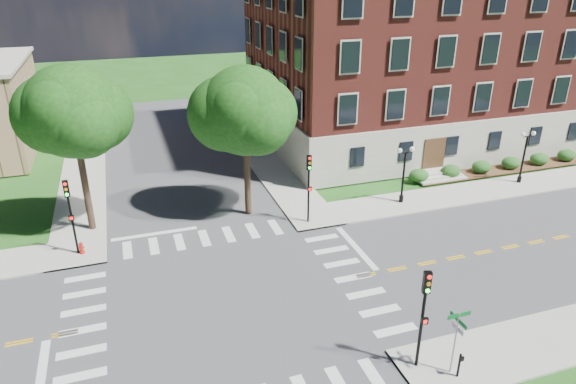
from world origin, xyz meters
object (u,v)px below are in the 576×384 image
object	(u,v)px
traffic_signal_nw	(70,208)
twin_lamp_west	(404,171)
traffic_signal_ne	(309,180)
push_button_post	(460,364)
traffic_signal_se	(424,307)
twin_lamp_east	(524,154)
fire_hydrant	(82,248)
street_sign_pole	(457,331)

from	to	relation	value
traffic_signal_nw	twin_lamp_west	size ratio (longest dim) A/B	1.13
traffic_signal_ne	push_button_post	bearing A→B (deg)	-86.24
traffic_signal_se	traffic_signal_ne	bearing A→B (deg)	88.92
twin_lamp_east	push_button_post	bearing A→B (deg)	-136.55
traffic_signal_nw	twin_lamp_east	world-z (taller)	traffic_signal_nw
traffic_signal_nw	twin_lamp_west	distance (m)	22.41
fire_hydrant	push_button_post	bearing A→B (deg)	-45.73
twin_lamp_east	traffic_signal_nw	bearing A→B (deg)	-178.95
traffic_signal_ne	twin_lamp_west	distance (m)	7.71
twin_lamp_east	fire_hydrant	size ratio (longest dim) A/B	5.64
traffic_signal_ne	street_sign_pole	distance (m)	15.22
street_sign_pole	traffic_signal_nw	bearing A→B (deg)	134.97
traffic_signal_se	street_sign_pole	distance (m)	1.67
traffic_signal_ne	push_button_post	distance (m)	15.73
traffic_signal_nw	street_sign_pole	distance (m)	22.14
street_sign_pole	fire_hydrant	size ratio (longest dim) A/B	4.13
twin_lamp_east	push_button_post	distance (m)	24.21
traffic_signal_se	traffic_signal_nw	world-z (taller)	same
twin_lamp_east	street_sign_pole	distance (m)	24.01
street_sign_pole	push_button_post	distance (m)	1.56
twin_lamp_east	street_sign_pole	world-z (taller)	twin_lamp_east
twin_lamp_west	push_button_post	size ratio (longest dim) A/B	3.53
street_sign_pole	push_button_post	world-z (taller)	street_sign_pole
traffic_signal_nw	push_button_post	size ratio (longest dim) A/B	4.00
twin_lamp_west	push_button_post	bearing A→B (deg)	-112.07
twin_lamp_west	fire_hydrant	size ratio (longest dim) A/B	5.64
traffic_signal_nw	twin_lamp_west	bearing A→B (deg)	0.86
twin_lamp_east	fire_hydrant	xyz separation A→B (m)	(-33.08, -0.66, -2.06)
twin_lamp_east	push_button_post	size ratio (longest dim) A/B	3.53
traffic_signal_ne	fire_hydrant	world-z (taller)	traffic_signal_ne
traffic_signal_se	traffic_signal_ne	world-z (taller)	same
street_sign_pole	push_button_post	xyz separation A→B (m)	(0.13, -0.34, -1.51)
traffic_signal_ne	traffic_signal_se	bearing A→B (deg)	-91.08
fire_hydrant	traffic_signal_nw	bearing A→B (deg)	166.85
traffic_signal_nw	fire_hydrant	size ratio (longest dim) A/B	6.40
traffic_signal_ne	twin_lamp_west	bearing A→B (deg)	6.10
traffic_signal_nw	street_sign_pole	size ratio (longest dim) A/B	1.55
push_button_post	twin_lamp_west	bearing A→B (deg)	67.93
traffic_signal_ne	twin_lamp_west	size ratio (longest dim) A/B	1.13
traffic_signal_nw	traffic_signal_ne	bearing A→B (deg)	-1.87
traffic_signal_ne	push_button_post	size ratio (longest dim) A/B	4.00
twin_lamp_west	twin_lamp_east	size ratio (longest dim) A/B	1.00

